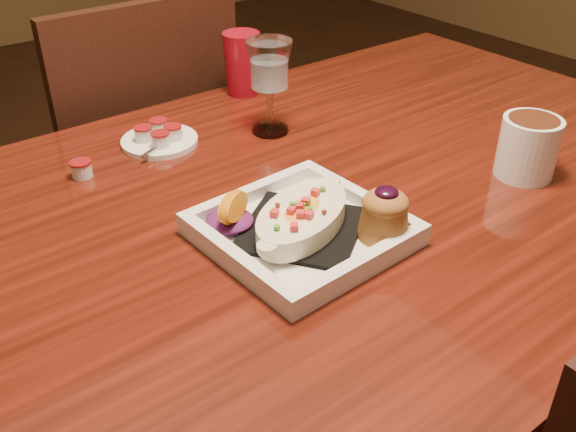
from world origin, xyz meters
TOP-DOWN VIEW (x-y plane):
  - table at (0.00, 0.00)m, footprint 1.50×0.90m
  - chair_far at (-0.00, 0.63)m, footprint 0.42×0.42m
  - plate at (-0.07, -0.08)m, footprint 0.25×0.25m
  - coffee_mug at (0.31, -0.15)m, footprint 0.13×0.09m
  - goblet at (0.08, 0.22)m, footprint 0.08×0.08m
  - saucer at (-0.10, 0.29)m, footprint 0.13×0.13m
  - creamer_loose at (-0.24, 0.27)m, footprint 0.03×0.03m
  - red_tumbler at (0.15, 0.40)m, footprint 0.07×0.07m

SIDE VIEW (x-z plane):
  - chair_far at x=0.00m, z-range 0.04..0.97m
  - table at x=0.00m, z-range 0.28..1.03m
  - saucer at x=-0.10m, z-range 0.72..0.81m
  - creamer_loose at x=-0.24m, z-range 0.75..0.78m
  - plate at x=-0.07m, z-range 0.73..0.82m
  - coffee_mug at x=0.31m, z-range 0.75..0.85m
  - red_tumbler at x=0.15m, z-range 0.75..0.87m
  - goblet at x=0.08m, z-range 0.78..0.94m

